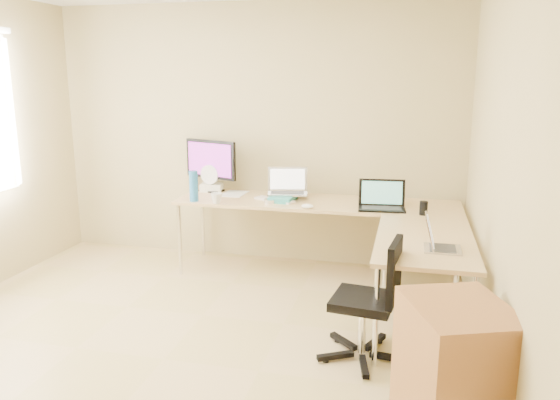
% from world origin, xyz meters
% --- Properties ---
extents(floor, '(4.50, 4.50, 0.00)m').
position_xyz_m(floor, '(0.00, 0.00, 0.00)').
color(floor, tan).
rests_on(floor, ground).
extents(wall_back, '(4.50, 0.00, 4.50)m').
position_xyz_m(wall_back, '(0.00, 2.25, 1.30)').
color(wall_back, tan).
rests_on(wall_back, ground).
extents(wall_right, '(0.00, 4.50, 4.50)m').
position_xyz_m(wall_right, '(2.10, 0.00, 1.30)').
color(wall_right, tan).
rests_on(wall_right, ground).
extents(desk_main, '(2.65, 0.70, 0.73)m').
position_xyz_m(desk_main, '(0.72, 1.85, 0.36)').
color(desk_main, tan).
rests_on(desk_main, ground).
extents(desk_return, '(0.70, 1.30, 0.73)m').
position_xyz_m(desk_return, '(1.70, 0.85, 0.36)').
color(desk_return, tan).
rests_on(desk_return, ground).
extents(monitor, '(0.65, 0.40, 0.53)m').
position_xyz_m(monitor, '(-0.40, 2.05, 0.99)').
color(monitor, black).
rests_on(monitor, desk_main).
extents(book_stack, '(0.23, 0.30, 0.05)m').
position_xyz_m(book_stack, '(0.41, 1.80, 0.75)').
color(book_stack, teal).
rests_on(book_stack, desk_main).
extents(laptop_center, '(0.43, 0.36, 0.25)m').
position_xyz_m(laptop_center, '(0.43, 1.88, 0.90)').
color(laptop_center, '#B9B9BE').
rests_on(laptop_center, desk_main).
extents(laptop_black, '(0.43, 0.33, 0.26)m').
position_xyz_m(laptop_black, '(1.34, 1.67, 0.86)').
color(laptop_black, black).
rests_on(laptop_black, desk_main).
extents(keyboard, '(0.42, 0.27, 0.02)m').
position_xyz_m(keyboard, '(0.34, 1.77, 0.74)').
color(keyboard, silver).
rests_on(keyboard, desk_main).
extents(mouse, '(0.12, 0.09, 0.04)m').
position_xyz_m(mouse, '(0.69, 1.55, 0.75)').
color(mouse, white).
rests_on(mouse, desk_main).
extents(mug, '(0.13, 0.13, 0.10)m').
position_xyz_m(mug, '(-0.17, 1.55, 0.78)').
color(mug, silver).
rests_on(mug, desk_main).
extents(cd_stack, '(0.14, 0.14, 0.03)m').
position_xyz_m(cd_stack, '(0.31, 1.70, 0.75)').
color(cd_stack, silver).
rests_on(cd_stack, desk_main).
extents(water_bottle, '(0.11, 0.11, 0.29)m').
position_xyz_m(water_bottle, '(-0.40, 1.58, 0.88)').
color(water_bottle, '#2468A5').
rests_on(water_bottle, desk_main).
extents(papers, '(0.23, 0.32, 0.01)m').
position_xyz_m(papers, '(-0.13, 1.98, 0.73)').
color(papers, silver).
rests_on(papers, desk_main).
extents(white_box, '(0.24, 0.18, 0.08)m').
position_xyz_m(white_box, '(-0.40, 2.05, 0.77)').
color(white_box, white).
rests_on(white_box, desk_main).
extents(desk_fan, '(0.23, 0.23, 0.25)m').
position_xyz_m(desk_fan, '(-0.40, 2.05, 0.86)').
color(desk_fan, white).
rests_on(desk_fan, desk_main).
extents(black_cup, '(0.09, 0.09, 0.12)m').
position_xyz_m(black_cup, '(1.70, 1.55, 0.79)').
color(black_cup, black).
rests_on(black_cup, desk_main).
extents(laptop_return, '(0.29, 0.23, 0.19)m').
position_xyz_m(laptop_return, '(1.81, 0.60, 0.83)').
color(laptop_return, silver).
rests_on(laptop_return, desk_return).
extents(office_chair, '(0.58, 0.58, 0.86)m').
position_xyz_m(office_chair, '(1.31, 0.35, 0.50)').
color(office_chair, black).
rests_on(office_chair, ground).
extents(cabinet, '(0.66, 0.73, 0.82)m').
position_xyz_m(cabinet, '(1.85, -0.43, 0.36)').
color(cabinet, brown).
rests_on(cabinet, ground).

